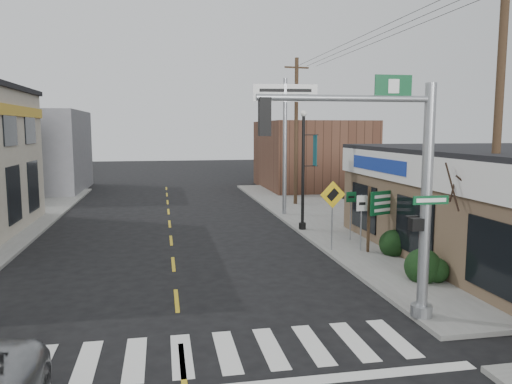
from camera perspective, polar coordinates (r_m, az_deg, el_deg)
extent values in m
plane|color=black|center=(11.30, -8.40, -18.84)|extent=(140.00, 140.00, 0.00)
cube|color=slate|center=(25.44, 11.04, -4.00)|extent=(6.00, 38.00, 0.13)
cube|color=gold|center=(18.82, -9.43, -8.13)|extent=(0.12, 56.00, 0.01)
cube|color=silver|center=(11.66, -8.49, -17.96)|extent=(11.00, 2.20, 0.01)
cube|color=#513325|center=(42.06, 6.35, 4.23)|extent=(8.00, 10.00, 5.60)
cube|color=slate|center=(43.52, -24.99, 4.23)|extent=(9.00, 10.00, 6.40)
cylinder|color=gray|center=(13.28, 18.86, -1.17)|extent=(0.28, 0.28, 5.94)
cylinder|color=gray|center=(12.24, 10.30, 10.51)|extent=(4.36, 0.16, 0.16)
cube|color=black|center=(11.66, 1.03, 8.60)|extent=(0.28, 0.22, 0.89)
cube|color=#0C4925|center=(13.08, 19.35, -0.88)|extent=(0.94, 0.04, 0.22)
cube|color=#0C4925|center=(12.73, 15.44, 11.58)|extent=(0.94, 0.05, 0.54)
cube|color=black|center=(13.21, 17.93, -3.58)|extent=(0.32, 0.26, 0.32)
cube|color=#412E1E|center=(20.06, 12.75, -3.06)|extent=(0.09, 0.09, 2.61)
cube|color=#412E1E|center=(20.57, 15.85, -2.91)|extent=(0.09, 0.09, 2.61)
cube|color=#085119|center=(20.15, 14.45, -1.18)|extent=(1.49, 0.05, 0.93)
cylinder|color=#D0C610|center=(17.59, 17.77, -8.07)|extent=(0.20, 0.20, 0.57)
sphere|color=#D0C610|center=(17.51, 17.81, -7.07)|extent=(0.23, 0.23, 0.23)
cylinder|color=gray|center=(20.14, 8.69, -3.02)|extent=(0.06, 0.06, 2.54)
cube|color=gold|center=(19.97, 8.77, -0.30)|extent=(1.08, 0.03, 1.08)
cylinder|color=black|center=(23.95, 5.39, 2.21)|extent=(0.15, 0.15, 5.50)
sphere|color=silver|center=(23.87, 5.47, 8.93)|extent=(0.30, 0.30, 0.30)
cube|color=#0F454C|center=(24.05, 6.76, 4.74)|extent=(0.02, 0.58, 1.48)
cylinder|color=gray|center=(28.20, 3.31, 5.15)|extent=(0.22, 0.22, 7.63)
cube|color=silver|center=(28.25, 3.36, 11.24)|extent=(3.59, 0.18, 0.95)
cylinder|color=black|center=(16.50, 23.03, -5.05)|extent=(0.18, 0.18, 2.95)
ellipsoid|color=#1A3D1C|center=(17.00, 18.52, -8.10)|extent=(1.17, 1.17, 0.88)
ellipsoid|color=black|center=(20.08, 15.43, -5.73)|extent=(1.10, 1.10, 0.82)
cylinder|color=#482D20|center=(16.56, 25.88, 6.45)|extent=(0.25, 0.25, 9.61)
cylinder|color=#433321|center=(32.18, 4.60, 6.86)|extent=(0.24, 0.24, 9.27)
cube|color=#433321|center=(32.41, 4.67, 14.00)|extent=(1.61, 0.10, 0.10)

